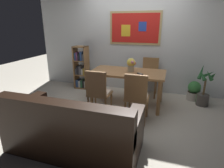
% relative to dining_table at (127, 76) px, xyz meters
% --- Properties ---
extents(ground_plane, '(12.00, 12.00, 0.00)m').
position_rel_dining_table_xyz_m(ground_plane, '(-0.11, -0.38, -0.64)').
color(ground_plane, beige).
extents(wall_back_with_painting, '(5.20, 0.14, 2.60)m').
position_rel_dining_table_xyz_m(wall_back_with_painting, '(-0.11, 1.02, 0.67)').
color(wall_back_with_painting, silver).
rests_on(wall_back_with_painting, ground_plane).
extents(dining_table, '(1.55, 0.83, 0.74)m').
position_rel_dining_table_xyz_m(dining_table, '(0.00, 0.00, 0.00)').
color(dining_table, '#9E7042').
rests_on(dining_table, ground_plane).
extents(dining_chair_near_right, '(0.40, 0.41, 0.91)m').
position_rel_dining_table_xyz_m(dining_chair_near_right, '(0.33, -0.73, -0.10)').
color(dining_chair_near_right, '#9E7042').
rests_on(dining_chair_near_right, ground_plane).
extents(dining_chair_near_left, '(0.40, 0.41, 0.91)m').
position_rel_dining_table_xyz_m(dining_chair_near_left, '(-0.37, -0.73, -0.10)').
color(dining_chair_near_left, '#9E7042').
rests_on(dining_chair_near_left, ground_plane).
extents(dining_chair_far_right, '(0.40, 0.41, 0.91)m').
position_rel_dining_table_xyz_m(dining_chair_far_right, '(0.38, 0.73, -0.10)').
color(dining_chair_far_right, '#9E7042').
rests_on(dining_chair_far_right, ground_plane).
extents(leather_couch, '(1.80, 0.84, 0.84)m').
position_rel_dining_table_xyz_m(leather_couch, '(-0.35, -1.76, -0.33)').
color(leather_couch, black).
rests_on(leather_couch, ground_plane).
extents(bookshelf, '(0.36, 0.28, 1.14)m').
position_rel_dining_table_xyz_m(bookshelf, '(-1.43, 0.69, -0.11)').
color(bookshelf, '#9E7042').
rests_on(bookshelf, ground_plane).
extents(potted_ivy, '(0.30, 0.31, 0.46)m').
position_rel_dining_table_xyz_m(potted_ivy, '(1.42, 0.70, -0.43)').
color(potted_ivy, '#B2ADA3').
rests_on(potted_ivy, ground_plane).
extents(potted_palm, '(0.37, 0.36, 0.89)m').
position_rel_dining_table_xyz_m(potted_palm, '(1.58, 0.44, -0.32)').
color(potted_palm, '#4C4742').
rests_on(potted_palm, ground_plane).
extents(flower_vase, '(0.19, 0.18, 0.28)m').
position_rel_dining_table_xyz_m(flower_vase, '(0.07, 0.01, 0.26)').
color(flower_vase, tan).
rests_on(flower_vase, dining_table).
extents(tv_remote, '(0.14, 0.14, 0.02)m').
position_rel_dining_table_xyz_m(tv_remote, '(0.29, -0.15, 0.11)').
color(tv_remote, black).
rests_on(tv_remote, dining_table).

